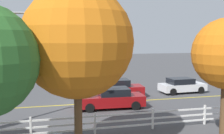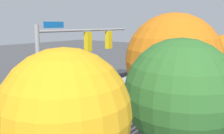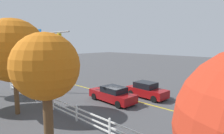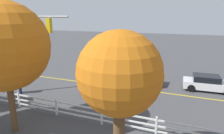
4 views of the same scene
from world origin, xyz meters
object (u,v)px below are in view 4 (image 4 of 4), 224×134
(car_1, at_px, (208,83))
(pedestrian, at_px, (19,83))
(car_2, at_px, (112,86))
(car_0, at_px, (139,76))
(tree_2, at_px, (4,47))
(tree_3, at_px, (120,75))

(car_1, xyz_separation_m, pedestrian, (14.87, 6.53, 0.25))
(car_2, bearing_deg, car_0, -110.87)
(car_0, height_order, pedestrian, pedestrian)
(car_0, bearing_deg, pedestrian, -141.84)
(tree_2, bearing_deg, car_2, -114.25)
(car_0, height_order, tree_2, tree_2)
(car_0, xyz_separation_m, car_1, (-6.11, -0.34, -0.06))
(car_0, height_order, tree_3, tree_3)
(car_0, relative_size, car_1, 0.97)
(car_0, bearing_deg, tree_2, -111.11)
(car_2, bearing_deg, pedestrian, 23.82)
(car_1, relative_size, tree_2, 0.59)
(pedestrian, xyz_separation_m, tree_2, (-4.05, 4.37, 3.93))
(car_0, distance_m, car_1, 6.12)
(car_1, relative_size, tree_3, 0.71)
(car_2, bearing_deg, tree_2, 68.49)
(car_2, relative_size, pedestrian, 2.85)
(car_1, xyz_separation_m, tree_2, (10.82, 10.90, 4.19))
(car_0, xyz_separation_m, car_2, (1.48, 3.38, -0.03))
(tree_3, bearing_deg, car_0, -80.56)
(car_0, distance_m, tree_2, 12.27)
(car_2, bearing_deg, car_1, -151.14)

